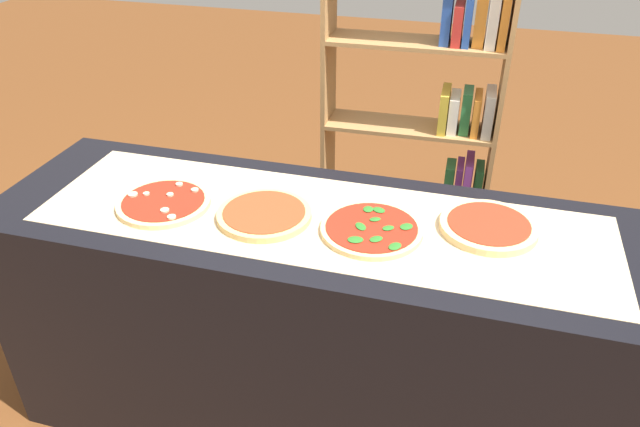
# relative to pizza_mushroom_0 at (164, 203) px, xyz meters

# --- Properties ---
(ground_plane) EXTENTS (12.00, 12.00, 0.00)m
(ground_plane) POSITION_rel_pizza_mushroom_0_xyz_m (0.50, 0.06, -0.89)
(ground_plane) COLOR brown
(counter) EXTENTS (2.10, 0.65, 0.88)m
(counter) POSITION_rel_pizza_mushroom_0_xyz_m (0.50, 0.06, -0.45)
(counter) COLOR black
(counter) RESTS_ON ground_plane
(parchment_paper) EXTENTS (1.75, 0.50, 0.00)m
(parchment_paper) POSITION_rel_pizza_mushroom_0_xyz_m (0.50, 0.06, -0.01)
(parchment_paper) COLOR tan
(parchment_paper) RESTS_ON counter
(pizza_mushroom_0) EXTENTS (0.29, 0.29, 0.03)m
(pizza_mushroom_0) POSITION_rel_pizza_mushroom_0_xyz_m (0.00, 0.00, 0.00)
(pizza_mushroom_0) COLOR #E5C17F
(pizza_mushroom_0) RESTS_ON parchment_paper
(pizza_plain_1) EXTENTS (0.29, 0.29, 0.02)m
(pizza_plain_1) POSITION_rel_pizza_mushroom_0_xyz_m (0.33, 0.02, 0.00)
(pizza_plain_1) COLOR #DBB26B
(pizza_plain_1) RESTS_ON parchment_paper
(pizza_spinach_2) EXTENTS (0.30, 0.30, 0.02)m
(pizza_spinach_2) POSITION_rel_pizza_mushroom_0_xyz_m (0.66, 0.03, -0.00)
(pizza_spinach_2) COLOR #E5C17F
(pizza_spinach_2) RESTS_ON parchment_paper
(pizza_plain_3) EXTENTS (0.29, 0.29, 0.02)m
(pizza_plain_3) POSITION_rel_pizza_mushroom_0_xyz_m (1.00, 0.13, 0.00)
(pizza_plain_3) COLOR #E5C17F
(pizza_plain_3) RESTS_ON parchment_paper
(bookshelf) EXTENTS (0.78, 0.24, 1.54)m
(bookshelf) POSITION_rel_pizza_mushroom_0_xyz_m (0.74, 1.09, -0.17)
(bookshelf) COLOR #A87A47
(bookshelf) RESTS_ON ground_plane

